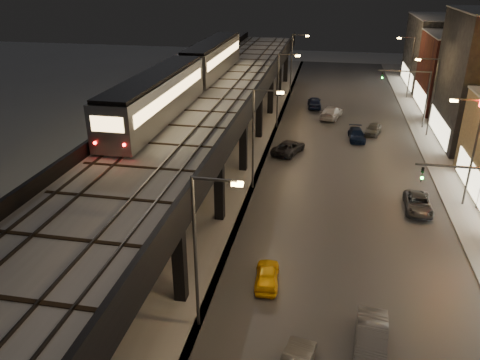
{
  "coord_description": "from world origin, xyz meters",
  "views": [
    {
      "loc": [
        5.38,
        -6.45,
        17.95
      ],
      "look_at": [
        -0.04,
        21.66,
        5.0
      ],
      "focal_mm": 35.0,
      "sensor_mm": 36.0,
      "label": 1
    }
  ],
  "objects_px": {
    "subway_train": "(190,73)",
    "car_mid_silver": "(289,148)",
    "car_taxi": "(267,276)",
    "car_onc_red": "(373,129)",
    "car_onc_white": "(357,135)",
    "car_onc_dark": "(418,204)",
    "car_onc_silver": "(371,340)",
    "car_far_white": "(314,103)",
    "car_mid_dark": "(331,113)"
  },
  "relations": [
    {
      "from": "car_mid_silver",
      "to": "car_mid_dark",
      "type": "relative_size",
      "value": 0.91
    },
    {
      "from": "car_onc_silver",
      "to": "car_taxi",
      "type": "bearing_deg",
      "value": 147.76
    },
    {
      "from": "car_mid_dark",
      "to": "car_onc_white",
      "type": "bearing_deg",
      "value": 122.78
    },
    {
      "from": "car_onc_dark",
      "to": "car_onc_red",
      "type": "bearing_deg",
      "value": 99.27
    },
    {
      "from": "car_mid_silver",
      "to": "car_onc_dark",
      "type": "relative_size",
      "value": 1.08
    },
    {
      "from": "subway_train",
      "to": "car_onc_dark",
      "type": "xyz_separation_m",
      "value": [
        21.66,
        -9.59,
        -7.81
      ]
    },
    {
      "from": "car_mid_silver",
      "to": "car_far_white",
      "type": "bearing_deg",
      "value": -75.88
    },
    {
      "from": "car_onc_white",
      "to": "car_taxi",
      "type": "bearing_deg",
      "value": -106.35
    },
    {
      "from": "car_far_white",
      "to": "car_mid_silver",
      "type": "bearing_deg",
      "value": 79.64
    },
    {
      "from": "car_taxi",
      "to": "car_mid_silver",
      "type": "distance_m",
      "value": 22.91
    },
    {
      "from": "car_taxi",
      "to": "car_onc_red",
      "type": "height_order",
      "value": "car_onc_red"
    },
    {
      "from": "car_far_white",
      "to": "car_onc_dark",
      "type": "distance_m",
      "value": 31.14
    },
    {
      "from": "car_mid_silver",
      "to": "car_onc_red",
      "type": "relative_size",
      "value": 1.3
    },
    {
      "from": "car_far_white",
      "to": "car_onc_red",
      "type": "distance_m",
      "value": 12.76
    },
    {
      "from": "subway_train",
      "to": "car_far_white",
      "type": "relative_size",
      "value": 8.29
    },
    {
      "from": "subway_train",
      "to": "car_far_white",
      "type": "bearing_deg",
      "value": 59.1
    },
    {
      "from": "subway_train",
      "to": "car_far_white",
      "type": "xyz_separation_m",
      "value": [
        11.97,
        20.01,
        -7.67
      ]
    },
    {
      "from": "subway_train",
      "to": "car_onc_red",
      "type": "xyz_separation_m",
      "value": [
        19.34,
        9.59,
        -7.8
      ]
    },
    {
      "from": "car_mid_silver",
      "to": "car_taxi",
      "type": "bearing_deg",
      "value": 111.99
    },
    {
      "from": "car_far_white",
      "to": "car_onc_dark",
      "type": "xyz_separation_m",
      "value": [
        9.69,
        -29.6,
        -0.15
      ]
    },
    {
      "from": "car_mid_silver",
      "to": "car_onc_silver",
      "type": "distance_m",
      "value": 28.31
    },
    {
      "from": "subway_train",
      "to": "car_onc_silver",
      "type": "relative_size",
      "value": 8.4
    },
    {
      "from": "car_mid_dark",
      "to": "car_onc_red",
      "type": "height_order",
      "value": "car_mid_dark"
    },
    {
      "from": "car_far_white",
      "to": "car_onc_dark",
      "type": "height_order",
      "value": "car_far_white"
    },
    {
      "from": "subway_train",
      "to": "car_onc_dark",
      "type": "distance_m",
      "value": 24.94
    },
    {
      "from": "car_taxi",
      "to": "subway_train",
      "type": "bearing_deg",
      "value": -67.62
    },
    {
      "from": "car_far_white",
      "to": "car_taxi",
      "type": "bearing_deg",
      "value": 83.98
    },
    {
      "from": "subway_train",
      "to": "car_onc_white",
      "type": "height_order",
      "value": "subway_train"
    },
    {
      "from": "car_mid_dark",
      "to": "car_onc_dark",
      "type": "bearing_deg",
      "value": 118.96
    },
    {
      "from": "car_taxi",
      "to": "car_onc_silver",
      "type": "xyz_separation_m",
      "value": [
        5.97,
        -4.58,
        0.12
      ]
    },
    {
      "from": "car_onc_silver",
      "to": "car_onc_dark",
      "type": "xyz_separation_m",
      "value": [
        4.7,
        16.44,
        -0.11
      ]
    },
    {
      "from": "car_onc_dark",
      "to": "car_onc_red",
      "type": "distance_m",
      "value": 19.32
    },
    {
      "from": "subway_train",
      "to": "car_mid_silver",
      "type": "xyz_separation_m",
      "value": [
        10.12,
        1.44,
        -7.76
      ]
    },
    {
      "from": "car_mid_silver",
      "to": "car_far_white",
      "type": "height_order",
      "value": "car_far_white"
    },
    {
      "from": "car_onc_dark",
      "to": "car_onc_silver",
      "type": "bearing_deg",
      "value": -103.56
    },
    {
      "from": "car_onc_dark",
      "to": "car_far_white",
      "type": "bearing_deg",
      "value": 110.51
    },
    {
      "from": "car_onc_dark",
      "to": "car_onc_white",
      "type": "bearing_deg",
      "value": 106.78
    },
    {
      "from": "car_taxi",
      "to": "car_mid_dark",
      "type": "height_order",
      "value": "car_mid_dark"
    },
    {
      "from": "subway_train",
      "to": "car_taxi",
      "type": "relative_size",
      "value": 10.4
    },
    {
      "from": "car_mid_dark",
      "to": "car_onc_silver",
      "type": "height_order",
      "value": "car_mid_dark"
    },
    {
      "from": "car_onc_dark",
      "to": "car_taxi",
      "type": "bearing_deg",
      "value": -129.57
    },
    {
      "from": "car_mid_dark",
      "to": "car_onc_silver",
      "type": "xyz_separation_m",
      "value": [
        2.6,
        -41.35,
        -0.04
      ]
    },
    {
      "from": "car_onc_dark",
      "to": "car_onc_white",
      "type": "distance_m",
      "value": 17.28
    },
    {
      "from": "car_onc_dark",
      "to": "car_onc_red",
      "type": "relative_size",
      "value": 1.21
    },
    {
      "from": "car_onc_white",
      "to": "car_onc_red",
      "type": "relative_size",
      "value": 1.15
    },
    {
      "from": "car_taxi",
      "to": "car_onc_white",
      "type": "height_order",
      "value": "car_onc_white"
    },
    {
      "from": "car_onc_silver",
      "to": "car_onc_red",
      "type": "xyz_separation_m",
      "value": [
        2.38,
        35.61,
        -0.1
      ]
    },
    {
      "from": "car_taxi",
      "to": "car_onc_white",
      "type": "xyz_separation_m",
      "value": [
        6.37,
        28.6,
        0.01
      ]
    },
    {
      "from": "car_taxi",
      "to": "car_mid_silver",
      "type": "xyz_separation_m",
      "value": [
        -0.87,
        22.89,
        0.06
      ]
    },
    {
      "from": "car_taxi",
      "to": "car_onc_dark",
      "type": "bearing_deg",
      "value": -136.71
    }
  ]
}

